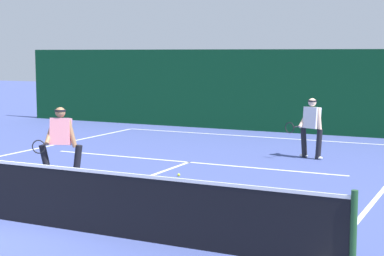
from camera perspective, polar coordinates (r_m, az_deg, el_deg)
name	(u,v)px	position (r m, az deg, el deg)	size (l,w,h in m)	color
ground_plane	(20,222)	(10.90, -15.49, -8.34)	(80.00, 80.00, 0.00)	#3F4D8F
court_line_baseline_far	(260,137)	(21.00, 6.24, -0.82)	(10.13, 0.10, 0.01)	white
court_line_service	(189,162)	(16.10, -0.29, -3.15)	(8.26, 0.10, 0.01)	white
court_line_centre	(123,186)	(13.39, -6.35, -5.27)	(0.10, 6.40, 0.01)	white
tennis_net	(19,192)	(10.78, -15.58, -5.65)	(11.10, 0.09, 1.09)	#1E4723
player_near	(61,141)	(13.77, -11.97, -1.19)	(0.97, 0.95, 1.66)	black
player_far	(311,125)	(16.86, 10.90, 0.24)	(0.98, 0.85, 1.62)	black
tennis_ball	(179,175)	(14.30, -1.22, -4.32)	(0.07, 0.07, 0.07)	#D1E033
back_fence_windscreen	(275,91)	(22.29, 7.63, 3.40)	(21.47, 0.12, 2.94)	#0A3C1F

